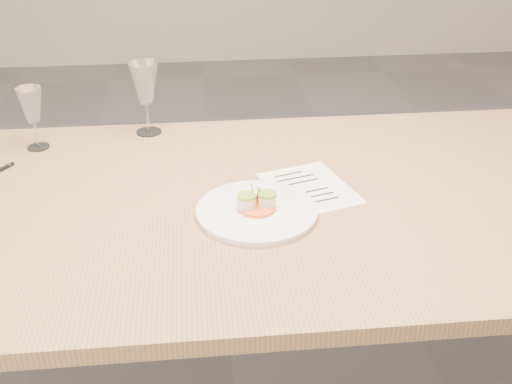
{
  "coord_description": "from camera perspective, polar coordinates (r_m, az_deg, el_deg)",
  "views": [
    {
      "loc": [
        -0.08,
        -1.37,
        1.53
      ],
      "look_at": [
        0.05,
        -0.06,
        0.8
      ],
      "focal_mm": 45.0,
      "sensor_mm": 36.0,
      "label": 1
    }
  ],
  "objects": [
    {
      "name": "dining_table",
      "position": [
        1.62,
        -2.07,
        -2.72
      ],
      "size": [
        2.4,
        1.0,
        0.75
      ],
      "color": "#B07F4D",
      "rests_on": "ground"
    },
    {
      "name": "dinner_plate",
      "position": [
        1.51,
        0.09,
        -1.63
      ],
      "size": [
        0.29,
        0.29,
        0.07
      ],
      "rotation": [
        0.0,
        0.0,
        0.14
      ],
      "color": "white",
      "rests_on": "dining_table"
    },
    {
      "name": "recipe_sheet",
      "position": [
        1.64,
        4.75,
        0.35
      ],
      "size": [
        0.26,
        0.29,
        0.0
      ],
      "rotation": [
        0.0,
        0.0,
        0.29
      ],
      "color": "white",
      "rests_on": "dining_table"
    },
    {
      "name": "wine_glass_2",
      "position": [
        1.92,
        -9.87,
        9.41
      ],
      "size": [
        0.09,
        0.09,
        0.22
      ],
      "color": "white",
      "rests_on": "dining_table"
    },
    {
      "name": "wine_glass_1",
      "position": [
        1.9,
        -19.35,
        7.18
      ],
      "size": [
        0.07,
        0.07,
        0.18
      ],
      "color": "white",
      "rests_on": "dining_table"
    }
  ]
}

